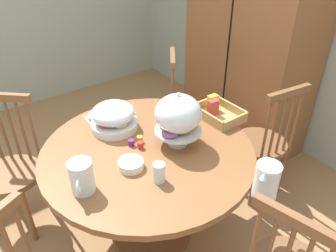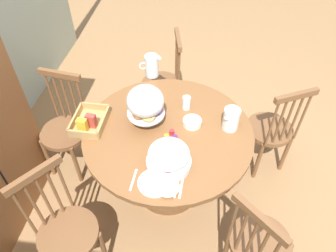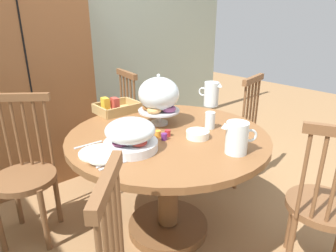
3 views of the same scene
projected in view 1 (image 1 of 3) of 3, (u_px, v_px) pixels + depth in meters
ground_plane at (135, 234)px, 2.31m from camera, size 10.00×10.00×0.00m
wall_back at (327, 8)px, 2.52m from camera, size 4.80×0.06×2.60m
wooden_armoire at (251, 42)px, 2.81m from camera, size 1.18×0.60×1.96m
dining_table at (149, 174)px, 2.03m from camera, size 1.26×1.26×0.74m
windsor_chair_by_cabinet at (262, 145)px, 2.44m from camera, size 0.40×0.40×0.97m
windsor_chair_facing_door at (157, 111)px, 2.86m from camera, size 0.46×0.46×0.97m
windsor_chair_far_side at (12, 172)px, 2.18m from camera, size 0.47×0.47×0.97m
pastry_stand_with_dome at (178, 116)px, 1.86m from camera, size 0.28×0.28×0.34m
fruit_platter_covered at (114, 117)px, 2.06m from camera, size 0.30×0.30×0.18m
orange_juice_pitcher at (82, 178)px, 1.59m from camera, size 0.18×0.13×0.18m
milk_pitcher at (266, 183)px, 1.55m from camera, size 0.12×0.20×0.19m
cereal_basket at (217, 112)px, 2.22m from camera, size 0.32×0.24×0.12m
china_plate_large at (112, 114)px, 2.25m from camera, size 0.22×0.22×0.01m
china_plate_small at (99, 115)px, 2.22m from camera, size 0.15×0.15×0.01m
cereal_bowl at (131, 164)px, 1.77m from camera, size 0.14×0.14×0.04m
drinking_glass at (159, 172)px, 1.66m from camera, size 0.06×0.06×0.11m
jam_jar_strawberry at (140, 145)px, 1.92m from camera, size 0.04×0.04×0.04m
jam_jar_apricot at (140, 139)px, 1.97m from camera, size 0.04×0.04×0.04m
jam_jar_grape at (131, 143)px, 1.94m from camera, size 0.04×0.04×0.04m
table_knife at (93, 120)px, 2.18m from camera, size 0.17×0.02×0.01m
dinner_fork at (89, 122)px, 2.17m from camera, size 0.17×0.02×0.01m
soup_spoon at (130, 109)px, 2.32m from camera, size 0.17×0.02×0.01m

